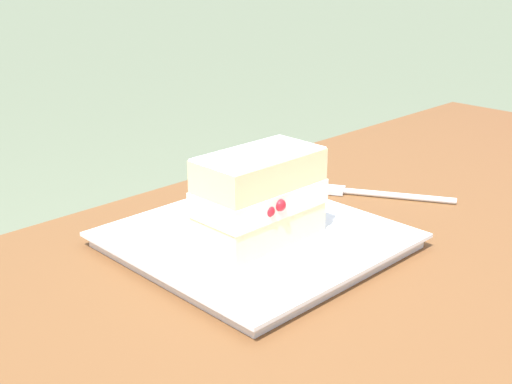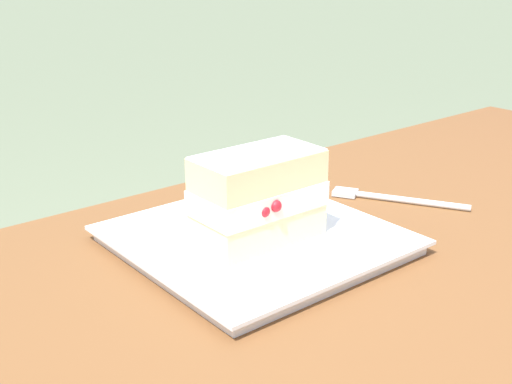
# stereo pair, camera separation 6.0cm
# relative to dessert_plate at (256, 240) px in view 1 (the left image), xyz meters

# --- Properties ---
(dessert_plate) EXTENTS (0.26, 0.26, 0.02)m
(dessert_plate) POSITION_rel_dessert_plate_xyz_m (0.00, 0.00, 0.00)
(dessert_plate) COLOR white
(dessert_plate) RESTS_ON patio_table
(cake_slice) EXTENTS (0.13, 0.08, 0.09)m
(cake_slice) POSITION_rel_dessert_plate_xyz_m (-0.01, -0.01, 0.05)
(cake_slice) COLOR beige
(cake_slice) RESTS_ON dessert_plate
(dessert_fork) EXTENTS (0.10, 0.16, 0.01)m
(dessert_fork) POSITION_rel_dessert_plate_xyz_m (0.22, -0.00, -0.00)
(dessert_fork) COLOR silver
(dessert_fork) RESTS_ON patio_table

